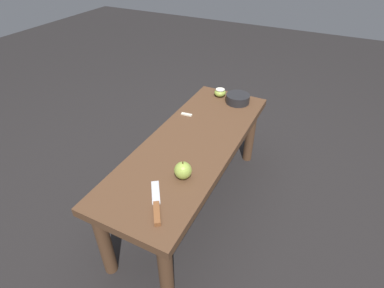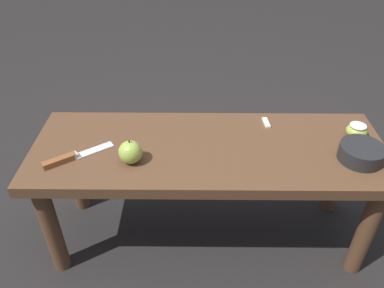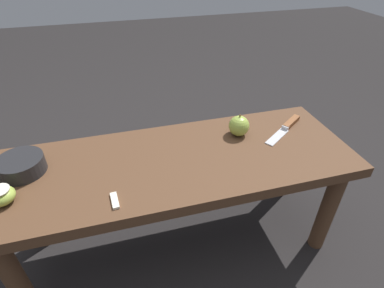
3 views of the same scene
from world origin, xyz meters
The scene contains 7 objects.
ground_plane centered at (0.00, 0.00, 0.00)m, with size 8.00×8.00×0.00m, color black.
wooden_bench centered at (0.00, 0.00, 0.39)m, with size 1.23×0.44×0.46m.
knife centered at (-0.46, -0.08, 0.46)m, with size 0.21×0.16×0.02m.
apple_whole centered at (-0.26, -0.08, 0.49)m, with size 0.08×0.08×0.09m.
apple_cut centered at (0.53, 0.06, 0.48)m, with size 0.07×0.07×0.05m.
apple_slice_near_knife centered at (0.22, 0.15, 0.46)m, with size 0.02×0.07×0.01m.
bowl centered at (0.50, -0.07, 0.48)m, with size 0.14×0.14×0.05m.
Camera 1 is at (-1.11, -0.55, 1.35)m, focal length 28.00 mm.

